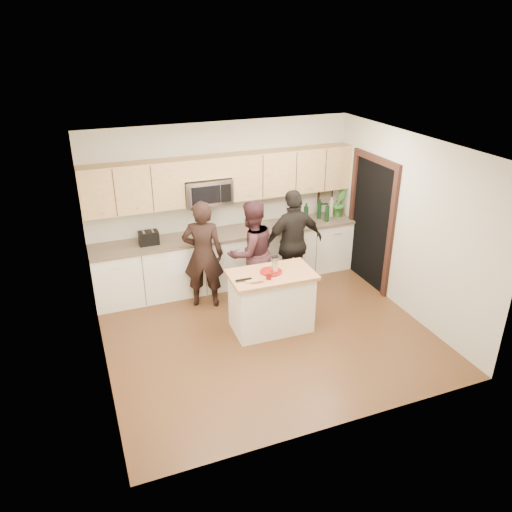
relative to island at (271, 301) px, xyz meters
name	(u,v)px	position (x,y,z in m)	size (l,w,h in m)	color
floor	(267,333)	(-0.11, -0.10, -0.45)	(4.50, 4.50, 0.00)	#522D1C
room_shell	(268,221)	(-0.11, -0.10, 1.28)	(4.52, 4.02, 2.71)	#BBB6A0
back_cabinetry	(229,258)	(-0.11, 1.59, 0.02)	(4.50, 0.66, 0.94)	silver
upper_cabinetry	(227,177)	(-0.07, 1.73, 1.39)	(4.50, 0.33, 0.75)	tan
microwave	(207,191)	(-0.42, 1.70, 1.20)	(0.76, 0.41, 0.40)	silver
doorway	(371,218)	(2.12, 0.80, 0.70)	(0.06, 1.25, 2.20)	black
framed_picture	(325,194)	(1.84, 1.88, 0.83)	(0.30, 0.03, 0.38)	black
dish_towel	(176,253)	(-1.06, 1.40, 0.35)	(0.34, 0.60, 0.48)	white
island	(271,301)	(0.00, 0.00, 0.00)	(1.22, 0.73, 0.90)	silver
red_plate	(271,272)	(0.00, 0.04, 0.45)	(0.31, 0.31, 0.02)	maroon
box_grater	(275,264)	(0.03, -0.02, 0.59)	(0.09, 0.06, 0.25)	silver
drink_glass	(269,276)	(-0.11, -0.15, 0.49)	(0.07, 0.07, 0.10)	#660B0C
cutting_board	(253,279)	(-0.31, -0.09, 0.45)	(0.24, 0.19, 0.02)	#B97C4D
tongs	(244,279)	(-0.45, -0.08, 0.47)	(0.23, 0.03, 0.02)	black
knife	(258,282)	(-0.29, -0.21, 0.47)	(0.19, 0.02, 0.01)	silver
toaster	(149,238)	(-1.43, 1.57, 0.59)	(0.30, 0.20, 0.21)	black
bottle_cluster	(322,210)	(1.62, 1.56, 0.66)	(0.63, 0.29, 0.36)	black
orchid	(339,203)	(1.98, 1.62, 0.73)	(0.26, 0.21, 0.48)	#37762F
woman_left	(203,255)	(-0.71, 1.03, 0.41)	(0.63, 0.41, 1.73)	black
woman_center	(251,253)	(0.02, 0.87, 0.39)	(0.82, 0.64, 1.69)	#341A1E
woman_right	(293,243)	(0.76, 0.90, 0.43)	(1.03, 0.43, 1.77)	black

